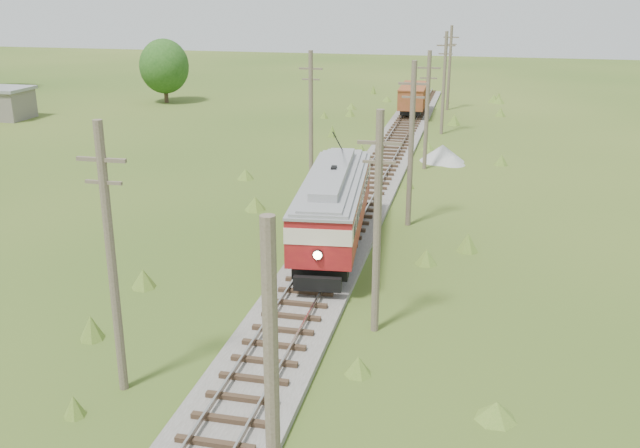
# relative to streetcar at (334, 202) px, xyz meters

# --- Properties ---
(railbed_main) EXTENTS (3.60, 96.00, 0.57)m
(railbed_main) POSITION_rel_streetcar_xyz_m (-0.00, 8.01, -2.44)
(railbed_main) COLOR #605B54
(railbed_main) RESTS_ON ground
(streetcar) EXTENTS (4.03, 12.48, 5.65)m
(streetcar) POSITION_rel_streetcar_xyz_m (0.00, 0.00, 0.00)
(streetcar) COLOR black
(streetcar) RESTS_ON ground
(gondola) EXTENTS (2.62, 7.73, 2.55)m
(gondola) POSITION_rel_streetcar_xyz_m (-0.00, 39.32, -0.69)
(gondola) COLOR black
(gondola) RESTS_ON ground
(gravel_pile) EXTENTS (3.47, 3.69, 1.26)m
(gravel_pile) POSITION_rel_streetcar_xyz_m (4.24, 20.50, -2.04)
(gravel_pile) COLOR gray
(gravel_pile) RESTS_ON ground
(utility_pole_r_1) EXTENTS (0.30, 0.30, 8.80)m
(utility_pole_r_1) POSITION_rel_streetcar_xyz_m (3.10, -20.99, 1.77)
(utility_pole_r_1) COLOR brown
(utility_pole_r_1) RESTS_ON ground
(utility_pole_r_2) EXTENTS (1.60, 0.30, 8.60)m
(utility_pole_r_2) POSITION_rel_streetcar_xyz_m (3.30, -7.99, 1.80)
(utility_pole_r_2) COLOR brown
(utility_pole_r_2) RESTS_ON ground
(utility_pole_r_3) EXTENTS (1.60, 0.30, 9.00)m
(utility_pole_r_3) POSITION_rel_streetcar_xyz_m (3.20, 5.01, 2.00)
(utility_pole_r_3) COLOR brown
(utility_pole_r_3) RESTS_ON ground
(utility_pole_r_4) EXTENTS (1.60, 0.30, 8.40)m
(utility_pole_r_4) POSITION_rel_streetcar_xyz_m (3.00, 18.01, 1.69)
(utility_pole_r_4) COLOR brown
(utility_pole_r_4) RESTS_ON ground
(utility_pole_r_5) EXTENTS (1.60, 0.30, 8.90)m
(utility_pole_r_5) POSITION_rel_streetcar_xyz_m (3.40, 31.01, 1.95)
(utility_pole_r_5) COLOR brown
(utility_pole_r_5) RESTS_ON ground
(utility_pole_r_6) EXTENTS (1.60, 0.30, 8.70)m
(utility_pole_r_6) POSITION_rel_streetcar_xyz_m (3.20, 44.01, 1.85)
(utility_pole_r_6) COLOR brown
(utility_pole_r_6) RESTS_ON ground
(utility_pole_l_a) EXTENTS (1.60, 0.30, 9.00)m
(utility_pole_l_a) POSITION_rel_streetcar_xyz_m (-4.20, -13.99, 2.00)
(utility_pole_l_a) COLOR brown
(utility_pole_l_a) RESTS_ON ground
(utility_pole_l_b) EXTENTS (1.60, 0.30, 8.60)m
(utility_pole_l_b) POSITION_rel_streetcar_xyz_m (-4.50, 14.01, 1.80)
(utility_pole_l_b) COLOR brown
(utility_pole_l_b) RESTS_ON ground
(tree_mid_a) EXTENTS (5.46, 5.46, 7.03)m
(tree_mid_a) POSITION_rel_streetcar_xyz_m (-28.00, 42.01, 1.39)
(tree_mid_a) COLOR #38281C
(tree_mid_a) RESTS_ON ground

